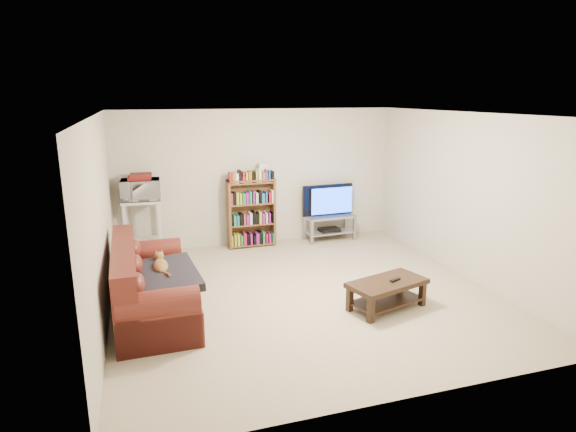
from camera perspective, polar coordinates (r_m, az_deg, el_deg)
name	(u,v)px	position (r m, az deg, el deg)	size (l,w,h in m)	color
floor	(304,293)	(6.67, 1.87, -9.11)	(5.00, 5.00, 0.00)	beige
ceiling	(305,114)	(6.13, 2.05, 11.97)	(5.00, 5.00, 0.00)	white
wall_back	(258,177)	(8.64, -3.53, 4.60)	(5.00, 5.00, 0.00)	silver
wall_front	(404,274)	(4.11, 13.58, -6.67)	(5.00, 5.00, 0.00)	silver
wall_left	(101,222)	(5.97, -21.33, -0.72)	(5.00, 5.00, 0.00)	silver
wall_right	(466,196)	(7.48, 20.37, 2.22)	(5.00, 5.00, 0.00)	silver
sofa	(147,290)	(6.19, -16.35, -8.42)	(0.95, 2.11, 0.89)	maroon
blanket	(162,276)	(5.99, -14.68, -6.89)	(0.81, 1.05, 0.10)	black
cat	(161,266)	(6.15, -14.85, -5.76)	(0.23, 0.57, 0.17)	brown
coffee_table	(387,289)	(6.26, 11.64, -8.50)	(1.11, 0.76, 0.37)	black
remote	(395,280)	(6.24, 12.60, -7.39)	(0.16, 0.05, 0.02)	black
tv_stand	(329,223)	(8.97, 4.93, -0.87)	(0.94, 0.46, 0.46)	#999EA3
television	(330,201)	(8.87, 4.99, 1.82)	(0.99, 0.13, 0.57)	black
dvd_player	(329,230)	(9.00, 4.92, -1.63)	(0.37, 0.26, 0.06)	black
bookshelf	(251,212)	(8.49, -4.37, 0.46)	(0.84, 0.27, 1.21)	brown
shelf_clutter	(256,173)	(8.39, -3.83, 5.13)	(0.62, 0.19, 0.28)	silver
microwave_stand	(143,221)	(8.21, -16.81, -0.58)	(0.64, 0.48, 0.98)	silver
microwave	(141,190)	(8.10, -17.07, 3.00)	(0.61, 0.41, 0.34)	silver
game_boxes	(140,178)	(8.07, -17.17, 4.35)	(0.36, 0.31, 0.05)	maroon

